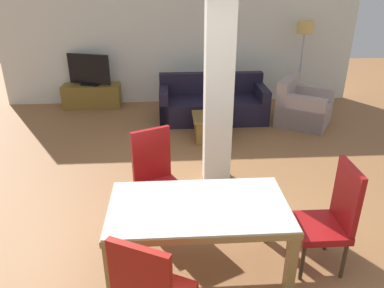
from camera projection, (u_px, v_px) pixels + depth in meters
ground_plane at (198, 268)px, 3.54m from camera, size 18.00×18.00×0.00m
back_wall at (179, 37)px, 7.53m from camera, size 7.20×0.09×2.70m
divider_pillar at (219, 81)px, 4.52m from camera, size 0.34×0.29×2.70m
dining_table at (199, 219)px, 3.30m from camera, size 1.57×0.87×0.72m
dining_chair_far_left at (156, 175)px, 4.04m from camera, size 0.61×0.61×1.05m
dining_chair_head_right at (331, 216)px, 3.38m from camera, size 0.46×0.46×1.05m
sofa at (212, 104)px, 7.00m from camera, size 1.96×0.87×0.81m
armchair at (302, 109)px, 6.76m from camera, size 1.16×1.16×0.82m
coffee_table at (211, 127)px, 6.18m from camera, size 0.61×0.60×0.41m
bottle at (219, 112)px, 5.97m from camera, size 0.06×0.06×0.26m
tv_stand at (92, 96)px, 7.64m from camera, size 1.15×0.40×0.47m
tv_screen at (89, 70)px, 7.42m from camera, size 0.84×0.30×0.62m
floor_lamp at (304, 35)px, 7.31m from camera, size 0.33×0.33×1.67m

